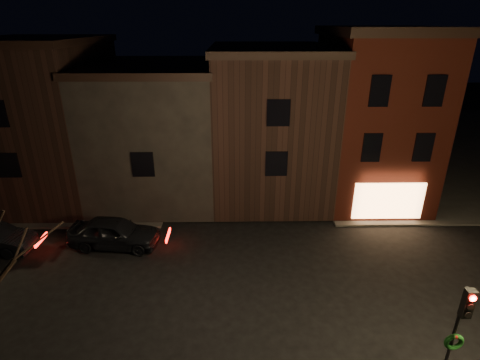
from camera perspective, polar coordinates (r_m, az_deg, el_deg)
name	(u,v)px	position (r m, az deg, el deg)	size (l,w,h in m)	color
ground	(253,284)	(17.40, 1.93, -15.58)	(120.00, 120.00, 0.00)	black
sidewalk_far_right	(453,145)	(40.94, 29.75, 4.60)	(30.00, 30.00, 0.12)	#2D2B28
sidewalk_far_left	(29,147)	(40.18, -29.52, 4.35)	(30.00, 30.00, 0.12)	#2D2B28
corner_building	(374,116)	(25.27, 19.72, 9.19)	(6.50, 8.50, 10.50)	#3D110B
row_building_a	(269,121)	(24.94, 4.43, 8.94)	(7.30, 10.30, 9.40)	black
row_building_b	(159,129)	(25.45, -12.24, 7.61)	(7.80, 10.30, 8.40)	black
row_building_c	(46,118)	(27.63, -27.44, 8.36)	(7.30, 10.30, 9.90)	black
traffic_signal	(459,327)	(13.05, 30.37, -18.76)	(0.58, 0.38, 4.05)	black
parked_car_a	(114,232)	(20.59, -18.58, -7.59)	(1.86, 4.63, 1.58)	black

